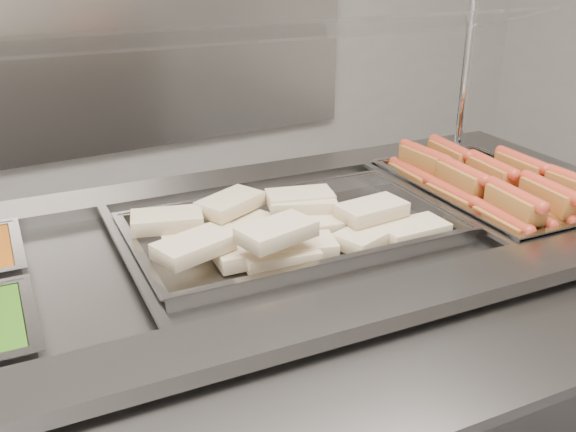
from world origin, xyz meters
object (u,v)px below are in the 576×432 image
steam_counter (269,397)px  sneeze_guard (226,43)px  pan_wraps (292,236)px  pan_hotdogs (490,201)px

steam_counter → sneeze_guard: size_ratio=1.17×
steam_counter → pan_wraps: pan_wraps is taller
sneeze_guard → pan_hotdogs: 0.85m
pan_wraps → pan_hotdogs: bearing=-5.0°
steam_counter → pan_hotdogs: (0.68, -0.06, 0.45)m
sneeze_guard → pan_wraps: size_ratio=2.34×
steam_counter → pan_hotdogs: size_ratio=3.37×
pan_hotdogs → pan_wraps: (-0.61, 0.05, 0.02)m
steam_counter → sneeze_guard: 0.92m
steam_counter → pan_wraps: 0.47m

